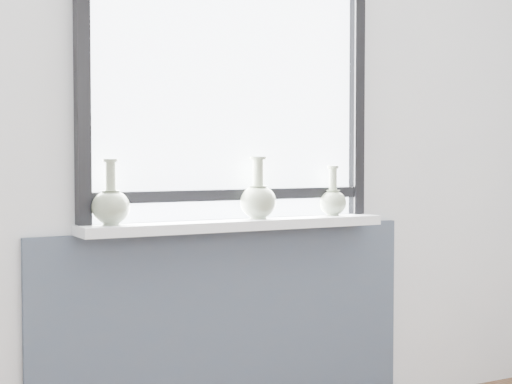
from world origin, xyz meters
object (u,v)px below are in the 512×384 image
vase_b (258,199)px  vase_c (333,200)px  vase_a (111,204)px  windowsill (237,225)px

vase_b → vase_c: (0.38, 0.01, -0.02)m
vase_a → vase_b: 0.63m
windowsill → vase_a: 0.54m
vase_c → windowsill: bearing=-178.9°
windowsill → vase_b: vase_b is taller
vase_a → vase_c: vase_a is taller
vase_c → vase_b: bearing=-179.0°
windowsill → vase_a: bearing=179.7°
windowsill → vase_b: (0.10, 0.00, 0.10)m
windowsill → vase_a: (-0.53, 0.00, 0.10)m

